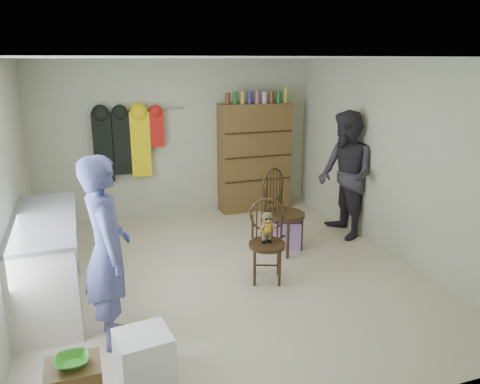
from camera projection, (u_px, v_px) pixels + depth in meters
name	position (u px, v px, depth m)	size (l,w,h in m)	color
ground_plane	(226.00, 274.00, 5.62)	(5.00, 5.00, 0.00)	beige
room_walls	(211.00, 137.00, 5.67)	(5.00, 5.00, 5.00)	beige
counter	(47.00, 260.00, 4.86)	(0.64, 1.86, 0.94)	silver
bowl	(72.00, 361.00, 3.12)	(0.22, 0.22, 0.05)	green
plastic_tub	(144.00, 356.00, 3.73)	(0.42, 0.40, 0.40)	white
chair_front	(267.00, 235.00, 5.37)	(0.55, 0.55, 0.95)	#372513
chair_far	(281.00, 208.00, 6.16)	(0.69, 0.69, 1.12)	#372513
striped_bag	(286.00, 234.00, 6.37)	(0.37, 0.29, 0.39)	pink
person_left	(107.00, 252.00, 4.09)	(0.63, 0.41, 1.73)	#4D538E
person_right	(346.00, 175.00, 6.61)	(0.88, 0.69, 1.82)	#2D2B33
dresser	(255.00, 157.00, 7.85)	(1.20, 0.39, 2.05)	brown
coat_rack	(127.00, 143.00, 7.17)	(1.42, 0.12, 1.09)	#99999E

